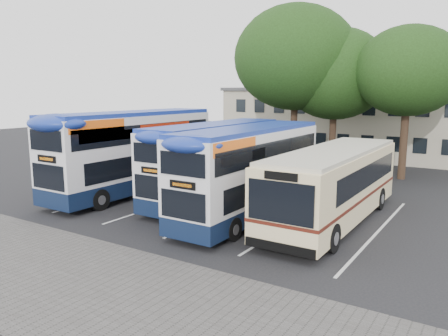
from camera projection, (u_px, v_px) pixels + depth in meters
ground at (252, 253)px, 15.81m from camera, size 120.00×120.00×0.00m
paving_strip at (109, 292)px, 12.72m from camera, size 40.00×6.00×0.01m
bay_lines at (235, 208)px, 21.94m from camera, size 14.12×11.00×0.01m
depot_building at (404, 123)px, 37.66m from camera, size 32.40×8.40×6.20m
tree_left at (296, 58)px, 32.04m from camera, size 9.04×9.04×12.09m
tree_mid at (335, 74)px, 31.92m from camera, size 7.85×7.85×10.42m
tree_right at (409, 71)px, 28.16m from camera, size 6.86×6.86×10.03m
bus_dd_left at (134, 149)px, 24.87m from camera, size 2.73×11.26×4.69m
bus_dd_mid at (216, 159)px, 23.07m from camera, size 2.42×9.98×4.16m
bus_dd_right at (251, 168)px, 20.06m from camera, size 2.45×10.11×4.21m
bus_single at (335, 181)px, 19.41m from camera, size 2.82×11.07×3.30m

